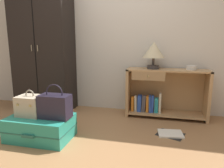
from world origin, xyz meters
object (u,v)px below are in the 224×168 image
at_px(wardrobe, 43,48).
at_px(train_case, 31,105).
at_px(open_book_on_floor, 170,134).
at_px(table_lamp, 154,51).
at_px(bookshelf, 163,93).
at_px(handbag, 55,106).
at_px(bowl, 191,68).
at_px(suitcase_large, 41,127).
at_px(bottle, 2,129).

relative_size(wardrobe, train_case, 6.70).
bearing_deg(open_book_on_floor, table_lamp, 112.67).
bearing_deg(bookshelf, open_book_on_floor, -80.61).
bearing_deg(handbag, bowl, 35.25).
height_order(bookshelf, bowl, bowl).
distance_m(bowl, suitcase_large, 2.09).
distance_m(bowl, bottle, 2.52).
xyz_separation_m(bowl, bottle, (-2.16, -1.12, -0.65)).
height_order(wardrobe, bookshelf, wardrobe).
distance_m(bookshelf, open_book_on_floor, 0.72).
height_order(table_lamp, train_case, table_lamp).
height_order(train_case, open_book_on_floor, train_case).
bearing_deg(bookshelf, handbag, -136.95).
relative_size(train_case, handbag, 0.79).
height_order(bookshelf, open_book_on_floor, bookshelf).
height_order(wardrobe, suitcase_large, wardrobe).
bearing_deg(bottle, handbag, 5.25).
xyz_separation_m(train_case, handbag, (0.31, -0.01, 0.02)).
bearing_deg(bowl, train_case, -149.74).
height_order(table_lamp, suitcase_large, table_lamp).
xyz_separation_m(table_lamp, open_book_on_floor, (0.26, -0.61, -0.94)).
bearing_deg(suitcase_large, bottle, -173.70).
bearing_deg(train_case, table_lamp, 38.96).
bearing_deg(table_lamp, train_case, -141.04).
relative_size(wardrobe, bowl, 14.45).
bearing_deg(open_book_on_floor, handbag, -160.54).
relative_size(bookshelf, table_lamp, 2.98).
height_order(wardrobe, open_book_on_floor, wardrobe).
bearing_deg(bottle, bookshelf, 32.03).
bearing_deg(handbag, bottle, -174.75).
bearing_deg(train_case, bookshelf, 36.18).
relative_size(bowl, open_book_on_floor, 0.38).
distance_m(bowl, open_book_on_floor, 0.99).
relative_size(handbag, open_book_on_floor, 1.03).
xyz_separation_m(wardrobe, bottle, (0.05, -1.06, -0.91)).
bearing_deg(open_book_on_floor, bookshelf, 99.39).
xyz_separation_m(wardrobe, open_book_on_floor, (1.95, -0.56, -0.98)).
height_order(wardrobe, table_lamp, wardrobe).
bearing_deg(open_book_on_floor, train_case, -164.41).
height_order(bookshelf, handbag, bookshelf).
bearing_deg(suitcase_large, bookshelf, 38.91).
bearing_deg(handbag, suitcase_large, -177.34).
bearing_deg(table_lamp, bookshelf, 4.42).
bearing_deg(bottle, open_book_on_floor, 14.72).
distance_m(train_case, open_book_on_floor, 1.65).
relative_size(bowl, handbag, 0.37).
bearing_deg(table_lamp, wardrobe, -178.22).
relative_size(wardrobe, bottle, 10.94).
distance_m(wardrobe, suitcase_large, 1.42).
height_order(bowl, open_book_on_floor, bowl).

